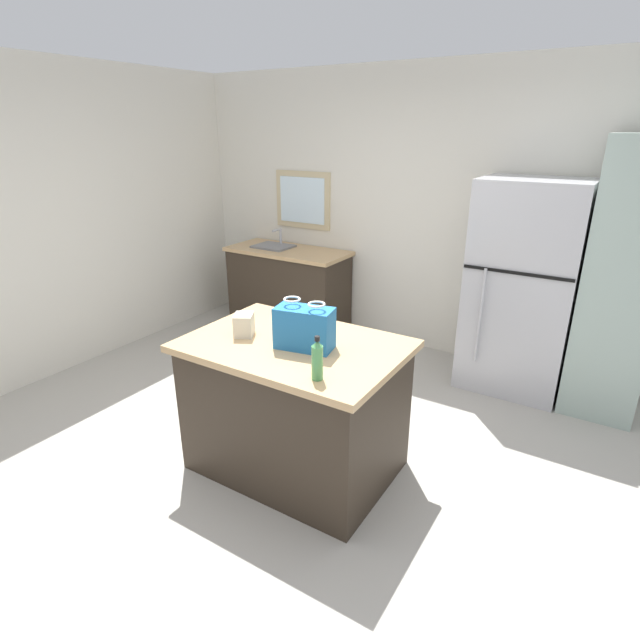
# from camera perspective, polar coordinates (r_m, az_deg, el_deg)

# --- Properties ---
(ground) EXTENTS (6.45, 6.45, 0.00)m
(ground) POSITION_cam_1_polar(r_m,az_deg,el_deg) (3.47, -3.06, -16.46)
(ground) COLOR #ADA89E
(back_wall) EXTENTS (5.37, 0.13, 2.68)m
(back_wall) POSITION_cam_1_polar(r_m,az_deg,el_deg) (4.96, 12.70, 11.59)
(back_wall) COLOR silver
(back_wall) RESTS_ON ground
(left_wall) EXTENTS (0.10, 4.77, 2.68)m
(left_wall) POSITION_cam_1_polar(r_m,az_deg,el_deg) (4.90, -30.48, 9.12)
(left_wall) COLOR silver
(left_wall) RESTS_ON ground
(kitchen_island) EXTENTS (1.32, 0.92, 0.89)m
(kitchen_island) POSITION_cam_1_polar(r_m,az_deg,el_deg) (3.24, -2.85, -9.79)
(kitchen_island) COLOR #33281E
(kitchen_island) RESTS_ON ground
(refrigerator) EXTENTS (0.82, 0.70, 1.75)m
(refrigerator) POSITION_cam_1_polar(r_m,az_deg,el_deg) (4.44, 22.03, 3.35)
(refrigerator) COLOR #B7B7BC
(refrigerator) RESTS_ON ground
(tall_cabinet) EXTENTS (0.52, 0.62, 2.08)m
(tall_cabinet) POSITION_cam_1_polar(r_m,az_deg,el_deg) (4.35, 31.21, 3.71)
(tall_cabinet) COLOR #9EB2A8
(tall_cabinet) RESTS_ON ground
(sink_counter) EXTENTS (1.32, 0.59, 1.09)m
(sink_counter) POSITION_cam_1_polar(r_m,az_deg,el_deg) (5.51, -3.64, 3.61)
(sink_counter) COLOR #33281E
(sink_counter) RESTS_ON ground
(shopping_bag) EXTENTS (0.36, 0.23, 0.29)m
(shopping_bag) POSITION_cam_1_polar(r_m,az_deg,el_deg) (2.92, -1.79, -0.90)
(shopping_bag) COLOR #236BAD
(shopping_bag) RESTS_ON kitchen_island
(small_box) EXTENTS (0.16, 0.17, 0.14)m
(small_box) POSITION_cam_1_polar(r_m,az_deg,el_deg) (3.15, -8.67, -0.55)
(small_box) COLOR beige
(small_box) RESTS_ON kitchen_island
(bottle) EXTENTS (0.06, 0.06, 0.24)m
(bottle) POSITION_cam_1_polar(r_m,az_deg,el_deg) (2.56, -0.32, -4.60)
(bottle) COLOR #4C9956
(bottle) RESTS_ON kitchen_island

